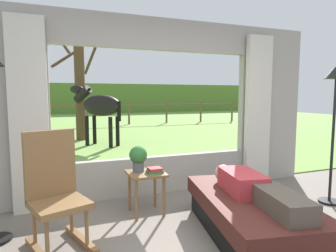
{
  "coord_description": "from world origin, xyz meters",
  "views": [
    {
      "loc": [
        -1.38,
        -1.79,
        1.45
      ],
      "look_at": [
        0.0,
        1.8,
        1.05
      ],
      "focal_mm": 31.23,
      "sensor_mm": 36.0,
      "label": 1
    }
  ],
  "objects_px": {
    "book_stack": "(155,170)",
    "floor_lamp_right": "(336,92)",
    "side_table": "(146,180)",
    "potted_plant": "(138,157)",
    "reclining_person": "(254,188)",
    "rocking_chair": "(55,191)",
    "pasture_tree": "(79,89)",
    "recliner_sofa": "(250,215)",
    "horse": "(99,106)"
  },
  "relations": [
    {
      "from": "potted_plant",
      "to": "floor_lamp_right",
      "type": "height_order",
      "value": "floor_lamp_right"
    },
    {
      "from": "potted_plant",
      "to": "pasture_tree",
      "type": "relative_size",
      "value": 0.09
    },
    {
      "from": "reclining_person",
      "to": "book_stack",
      "type": "height_order",
      "value": "reclining_person"
    },
    {
      "from": "pasture_tree",
      "to": "book_stack",
      "type": "bearing_deg",
      "value": -86.7
    },
    {
      "from": "recliner_sofa",
      "to": "side_table",
      "type": "height_order",
      "value": "side_table"
    },
    {
      "from": "reclining_person",
      "to": "potted_plant",
      "type": "relative_size",
      "value": 4.48
    },
    {
      "from": "recliner_sofa",
      "to": "potted_plant",
      "type": "height_order",
      "value": "potted_plant"
    },
    {
      "from": "side_table",
      "to": "potted_plant",
      "type": "height_order",
      "value": "potted_plant"
    },
    {
      "from": "side_table",
      "to": "book_stack",
      "type": "height_order",
      "value": "book_stack"
    },
    {
      "from": "side_table",
      "to": "potted_plant",
      "type": "bearing_deg",
      "value": 143.13
    },
    {
      "from": "book_stack",
      "to": "pasture_tree",
      "type": "bearing_deg",
      "value": 93.3
    },
    {
      "from": "rocking_chair",
      "to": "pasture_tree",
      "type": "height_order",
      "value": "pasture_tree"
    },
    {
      "from": "horse",
      "to": "pasture_tree",
      "type": "distance_m",
      "value": 1.48
    },
    {
      "from": "recliner_sofa",
      "to": "side_table",
      "type": "relative_size",
      "value": 3.53
    },
    {
      "from": "book_stack",
      "to": "pasture_tree",
      "type": "distance_m",
      "value": 6.6
    },
    {
      "from": "rocking_chair",
      "to": "potted_plant",
      "type": "xyz_separation_m",
      "value": [
        0.96,
        0.5,
        0.16
      ]
    },
    {
      "from": "recliner_sofa",
      "to": "side_table",
      "type": "distance_m",
      "value": 1.28
    },
    {
      "from": "side_table",
      "to": "pasture_tree",
      "type": "distance_m",
      "value": 6.55
    },
    {
      "from": "book_stack",
      "to": "floor_lamp_right",
      "type": "relative_size",
      "value": 0.1
    },
    {
      "from": "horse",
      "to": "side_table",
      "type": "bearing_deg",
      "value": -134.19
    },
    {
      "from": "rocking_chair",
      "to": "horse",
      "type": "xyz_separation_m",
      "value": [
        1.19,
        5.54,
        0.61
      ]
    },
    {
      "from": "reclining_person",
      "to": "potted_plant",
      "type": "bearing_deg",
      "value": 141.86
    },
    {
      "from": "reclining_person",
      "to": "book_stack",
      "type": "bearing_deg",
      "value": 139.63
    },
    {
      "from": "horse",
      "to": "reclining_person",
      "type": "bearing_deg",
      "value": -126.05
    },
    {
      "from": "rocking_chair",
      "to": "side_table",
      "type": "distance_m",
      "value": 1.13
    },
    {
      "from": "rocking_chair",
      "to": "book_stack",
      "type": "bearing_deg",
      "value": -1.13
    },
    {
      "from": "potted_plant",
      "to": "side_table",
      "type": "bearing_deg",
      "value": -36.87
    },
    {
      "from": "floor_lamp_right",
      "to": "pasture_tree",
      "type": "height_order",
      "value": "pasture_tree"
    },
    {
      "from": "horse",
      "to": "floor_lamp_right",
      "type": "bearing_deg",
      "value": -110.48
    },
    {
      "from": "reclining_person",
      "to": "recliner_sofa",
      "type": "bearing_deg",
      "value": 100.57
    },
    {
      "from": "rocking_chair",
      "to": "side_table",
      "type": "xyz_separation_m",
      "value": [
        1.04,
        0.44,
        -0.12
      ]
    },
    {
      "from": "book_stack",
      "to": "reclining_person",
      "type": "bearing_deg",
      "value": -50.94
    },
    {
      "from": "potted_plant",
      "to": "reclining_person",
      "type": "bearing_deg",
      "value": -48.71
    },
    {
      "from": "pasture_tree",
      "to": "side_table",
      "type": "bearing_deg",
      "value": -87.48
    },
    {
      "from": "rocking_chair",
      "to": "potted_plant",
      "type": "relative_size",
      "value": 3.5
    },
    {
      "from": "book_stack",
      "to": "horse",
      "type": "height_order",
      "value": "horse"
    },
    {
      "from": "recliner_sofa",
      "to": "reclining_person",
      "type": "bearing_deg",
      "value": -79.43
    },
    {
      "from": "potted_plant",
      "to": "book_stack",
      "type": "xyz_separation_m",
      "value": [
        0.17,
        -0.13,
        -0.15
      ]
    },
    {
      "from": "recliner_sofa",
      "to": "floor_lamp_right",
      "type": "xyz_separation_m",
      "value": [
        1.6,
        0.39,
        1.28
      ]
    },
    {
      "from": "rocking_chair",
      "to": "potted_plant",
      "type": "distance_m",
      "value": 1.09
    },
    {
      "from": "reclining_person",
      "to": "horse",
      "type": "bearing_deg",
      "value": 107.0
    },
    {
      "from": "recliner_sofa",
      "to": "book_stack",
      "type": "bearing_deg",
      "value": 141.18
    },
    {
      "from": "rocking_chair",
      "to": "side_table",
      "type": "bearing_deg",
      "value": 3.5
    },
    {
      "from": "potted_plant",
      "to": "floor_lamp_right",
      "type": "bearing_deg",
      "value": -13.5
    },
    {
      "from": "horse",
      "to": "pasture_tree",
      "type": "relative_size",
      "value": 0.49
    },
    {
      "from": "horse",
      "to": "pasture_tree",
      "type": "xyz_separation_m",
      "value": [
        -0.44,
        1.32,
        0.5
      ]
    },
    {
      "from": "side_table",
      "to": "horse",
      "type": "xyz_separation_m",
      "value": [
        0.15,
        5.11,
        0.73
      ]
    },
    {
      "from": "side_table",
      "to": "reclining_person",
      "type": "bearing_deg",
      "value": -49.61
    },
    {
      "from": "rocking_chair",
      "to": "recliner_sofa",
      "type": "bearing_deg",
      "value": -34.3
    },
    {
      "from": "potted_plant",
      "to": "rocking_chair",
      "type": "bearing_deg",
      "value": -152.6
    }
  ]
}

